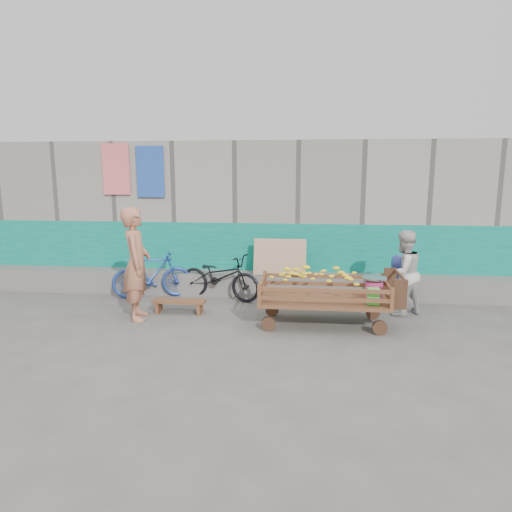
# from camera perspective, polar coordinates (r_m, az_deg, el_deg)

# --- Properties ---
(ground) EXTENTS (80.00, 80.00, 0.00)m
(ground) POSITION_cam_1_polar(r_m,az_deg,el_deg) (6.80, -0.69, -10.17)
(ground) COLOR #514D4A
(ground) RESTS_ON ground
(building_wall) EXTENTS (12.00, 3.50, 3.00)m
(building_wall) POSITION_cam_1_polar(r_m,az_deg,el_deg) (10.44, 1.94, 5.34)
(building_wall) COLOR gray
(building_wall) RESTS_ON ground
(banana_cart) EXTENTS (2.19, 1.00, 0.93)m
(banana_cart) POSITION_cam_1_polar(r_m,az_deg,el_deg) (7.23, 8.15, -3.78)
(banana_cart) COLOR brown
(banana_cart) RESTS_ON ground
(bench) EXTENTS (0.91, 0.27, 0.23)m
(bench) POSITION_cam_1_polar(r_m,az_deg,el_deg) (8.00, -9.59, -5.87)
(bench) COLOR brown
(bench) RESTS_ON ground
(vendor_man) EXTENTS (0.60, 0.76, 1.85)m
(vendor_man) POSITION_cam_1_polar(r_m,az_deg,el_deg) (7.68, -14.73, -0.95)
(vendor_man) COLOR #B26C4E
(vendor_man) RESTS_ON ground
(woman) EXTENTS (0.89, 0.84, 1.45)m
(woman) POSITION_cam_1_polar(r_m,az_deg,el_deg) (8.06, 17.90, -2.03)
(woman) COLOR beige
(woman) RESTS_ON ground
(child) EXTENTS (0.55, 0.46, 0.96)m
(child) POSITION_cam_1_polar(r_m,az_deg,el_deg) (8.49, 17.28, -3.06)
(child) COLOR #3D4AAF
(child) RESTS_ON ground
(bicycle_dark) EXTENTS (1.76, 1.06, 0.87)m
(bicycle_dark) POSITION_cam_1_polar(r_m,az_deg,el_deg) (8.70, -4.56, -2.60)
(bicycle_dark) COLOR black
(bicycle_dark) RESTS_ON ground
(bicycle_blue) EXTENTS (1.58, 0.85, 0.91)m
(bicycle_blue) POSITION_cam_1_polar(r_m,az_deg,el_deg) (8.99, -12.84, -2.27)
(bicycle_blue) COLOR #254092
(bicycle_blue) RESTS_ON ground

